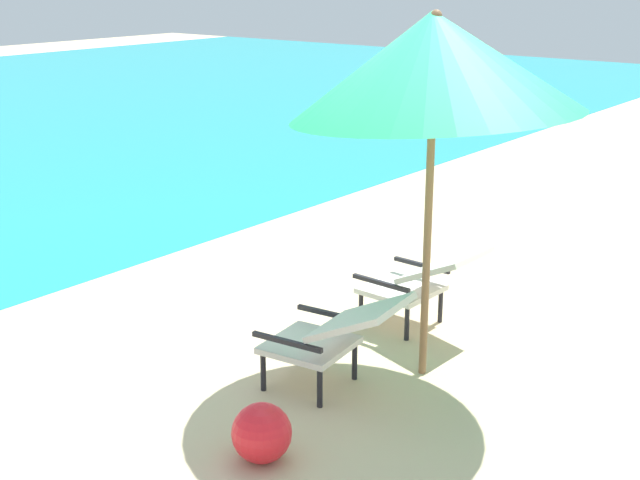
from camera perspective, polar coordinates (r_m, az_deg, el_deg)
The scene contains 5 objects.
ground_plane at distance 8.74m, azimuth -17.89°, elevation -0.49°, with size 40.00×40.00×0.00m, color #CCB78E.
lounge_chair_left at distance 5.42m, azimuth 0.87°, elevation -6.12°, with size 0.64×0.93×0.68m.
lounge_chair_right at distance 6.37m, azimuth 6.69°, elevation -2.54°, with size 0.57×0.89×0.68m.
beach_umbrella_center at distance 5.30m, azimuth 7.53°, elevation 11.41°, with size 1.92×1.96×2.40m.
beach_ball at distance 4.82m, azimuth -3.86°, elevation -12.56°, with size 0.33×0.33×0.33m, color red.
Camera 1 is at (-4.54, -3.00, 2.58)m, focal length 48.60 mm.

